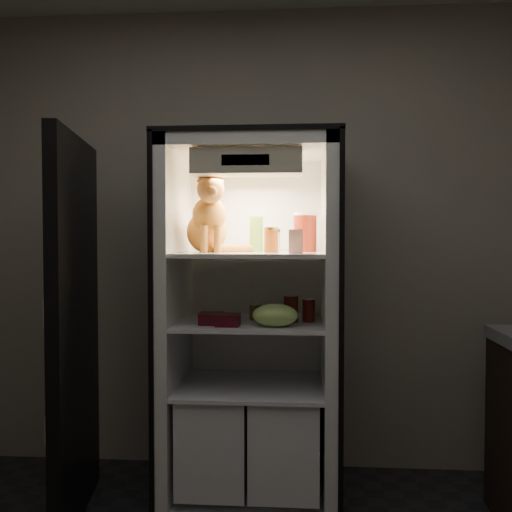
% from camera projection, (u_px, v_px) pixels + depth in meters
% --- Properties ---
extents(room_shell, '(3.60, 3.60, 3.60)m').
position_uv_depth(room_shell, '(210.00, 147.00, 1.58)').
color(room_shell, white).
rests_on(room_shell, floor).
extents(refrigerator, '(0.90, 0.72, 1.88)m').
position_uv_depth(refrigerator, '(252.00, 347.00, 2.99)').
color(refrigerator, white).
rests_on(refrigerator, floor).
extents(fridge_door, '(0.21, 0.87, 1.85)m').
position_uv_depth(fridge_door, '(75.00, 331.00, 2.76)').
color(fridge_door, black).
rests_on(fridge_door, floor).
extents(tabby_cat, '(0.38, 0.41, 0.42)m').
position_uv_depth(tabby_cat, '(208.00, 222.00, 2.92)').
color(tabby_cat, orange).
rests_on(tabby_cat, refrigerator).
extents(parmesan_shaker, '(0.07, 0.07, 0.18)m').
position_uv_depth(parmesan_shaker, '(256.00, 234.00, 3.00)').
color(parmesan_shaker, green).
rests_on(parmesan_shaker, refrigerator).
extents(mayo_tub, '(0.09, 0.09, 0.12)m').
position_uv_depth(mayo_tub, '(272.00, 240.00, 3.03)').
color(mayo_tub, white).
rests_on(mayo_tub, refrigerator).
extents(salsa_jar, '(0.07, 0.07, 0.13)m').
position_uv_depth(salsa_jar, '(271.00, 240.00, 2.86)').
color(salsa_jar, maroon).
rests_on(salsa_jar, refrigerator).
extents(pepper_jar, '(0.12, 0.12, 0.21)m').
position_uv_depth(pepper_jar, '(305.00, 232.00, 2.99)').
color(pepper_jar, maroon).
rests_on(pepper_jar, refrigerator).
extents(cream_carton, '(0.07, 0.07, 0.11)m').
position_uv_depth(cream_carton, '(296.00, 241.00, 2.71)').
color(cream_carton, white).
rests_on(cream_carton, refrigerator).
extents(soda_can_a, '(0.06, 0.06, 0.12)m').
position_uv_depth(soda_can_a, '(292.00, 308.00, 2.95)').
color(soda_can_a, black).
rests_on(soda_can_a, refrigerator).
extents(soda_can_b, '(0.06, 0.06, 0.12)m').
position_uv_depth(soda_can_b, '(309.00, 310.00, 2.88)').
color(soda_can_b, black).
rests_on(soda_can_b, refrigerator).
extents(soda_can_c, '(0.07, 0.07, 0.14)m').
position_uv_depth(soda_can_c, '(291.00, 308.00, 2.87)').
color(soda_can_c, black).
rests_on(soda_can_c, refrigerator).
extents(condiment_jar, '(0.06, 0.06, 0.09)m').
position_uv_depth(condiment_jar, '(256.00, 311.00, 2.94)').
color(condiment_jar, brown).
rests_on(condiment_jar, refrigerator).
extents(grape_bag, '(0.22, 0.16, 0.11)m').
position_uv_depth(grape_bag, '(275.00, 315.00, 2.72)').
color(grape_bag, '#8EBB57').
rests_on(grape_bag, refrigerator).
extents(berry_box_left, '(0.11, 0.11, 0.06)m').
position_uv_depth(berry_box_left, '(211.00, 319.00, 2.79)').
color(berry_box_left, '#500D14').
rests_on(berry_box_left, refrigerator).
extents(berry_box_right, '(0.11, 0.11, 0.06)m').
position_uv_depth(berry_box_right, '(228.00, 320.00, 2.74)').
color(berry_box_right, '#500D14').
rests_on(berry_box_right, refrigerator).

